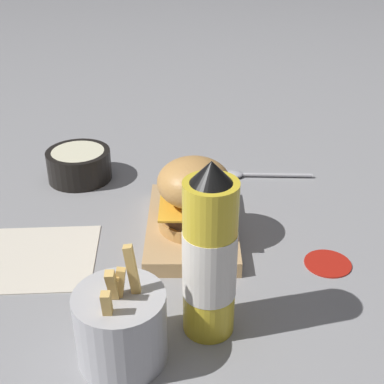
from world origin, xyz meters
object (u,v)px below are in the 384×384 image
at_px(burger, 194,194).
at_px(side_bowl, 79,164).
at_px(ketchup_bottle, 210,257).
at_px(serving_board, 192,226).
at_px(spoon, 248,174).
at_px(fries_basket, 121,326).

bearing_deg(burger, side_bowl, 46.50).
distance_m(ketchup_bottle, side_bowl, 0.47).
distance_m(serving_board, spoon, 0.22).
height_order(ketchup_bottle, fries_basket, ketchup_bottle).
height_order(burger, spoon, burger).
distance_m(serving_board, side_bowl, 0.29).
xyz_separation_m(serving_board, side_bowl, (0.19, 0.21, 0.02)).
xyz_separation_m(serving_board, fries_basket, (-0.26, 0.08, 0.03)).
xyz_separation_m(serving_board, ketchup_bottle, (-0.22, -0.02, 0.09)).
relative_size(side_bowl, spoon, 0.70).
distance_m(burger, side_bowl, 0.30).
bearing_deg(serving_board, burger, -170.66).
bearing_deg(ketchup_bottle, spoon, -12.10).
height_order(serving_board, fries_basket, fries_basket).
relative_size(ketchup_bottle, fries_basket, 1.56).
distance_m(serving_board, ketchup_bottle, 0.24).
bearing_deg(burger, ketchup_bottle, -174.91).
bearing_deg(side_bowl, serving_board, -131.33).
height_order(serving_board, spoon, serving_board).
relative_size(serving_board, fries_basket, 1.59).
relative_size(burger, ketchup_bottle, 0.49).
height_order(fries_basket, side_bowl, fries_basket).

